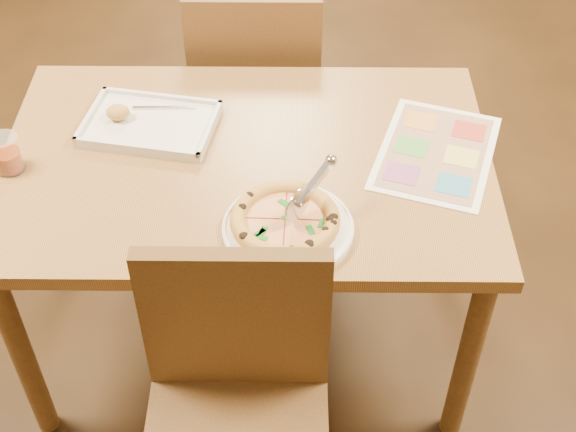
{
  "coord_description": "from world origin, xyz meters",
  "views": [
    {
      "loc": [
        0.13,
        -1.61,
        2.09
      ],
      "look_at": [
        0.11,
        -0.27,
        0.77
      ],
      "focal_mm": 50.0,
      "sensor_mm": 36.0,
      "label": 1
    }
  ],
  "objects_px": {
    "pizza_cutter": "(309,191)",
    "menu": "(436,152)",
    "glass_tumbler": "(7,156)",
    "chair_near": "(236,385)",
    "chair_far": "(256,76)",
    "appetizer_tray": "(148,124)",
    "pizza": "(285,220)",
    "dining_table": "(247,182)",
    "plate": "(288,228)"
  },
  "relations": [
    {
      "from": "menu",
      "to": "glass_tumbler",
      "type": "bearing_deg",
      "value": -176.27
    },
    {
      "from": "glass_tumbler",
      "to": "chair_near",
      "type": "bearing_deg",
      "value": -42.34
    },
    {
      "from": "plate",
      "to": "pizza_cutter",
      "type": "bearing_deg",
      "value": 39.34
    },
    {
      "from": "pizza_cutter",
      "to": "appetizer_tray",
      "type": "distance_m",
      "value": 0.57
    },
    {
      "from": "chair_far",
      "to": "glass_tumbler",
      "type": "distance_m",
      "value": 0.91
    },
    {
      "from": "dining_table",
      "to": "pizza",
      "type": "bearing_deg",
      "value": -67.75
    },
    {
      "from": "pizza_cutter",
      "to": "chair_near",
      "type": "bearing_deg",
      "value": -166.09
    },
    {
      "from": "pizza",
      "to": "appetizer_tray",
      "type": "relative_size",
      "value": 0.68
    },
    {
      "from": "glass_tumbler",
      "to": "pizza_cutter",
      "type": "bearing_deg",
      "value": -13.22
    },
    {
      "from": "chair_far",
      "to": "menu",
      "type": "xyz_separation_m",
      "value": [
        0.51,
        -0.57,
        0.16
      ]
    },
    {
      "from": "menu",
      "to": "chair_far",
      "type": "bearing_deg",
      "value": 131.32
    },
    {
      "from": "chair_far",
      "to": "menu",
      "type": "bearing_deg",
      "value": 131.32
    },
    {
      "from": "pizza",
      "to": "menu",
      "type": "relative_size",
      "value": 0.65
    },
    {
      "from": "plate",
      "to": "glass_tumbler",
      "type": "height_order",
      "value": "glass_tumbler"
    },
    {
      "from": "glass_tumbler",
      "to": "dining_table",
      "type": "bearing_deg",
      "value": 4.29
    },
    {
      "from": "chair_far",
      "to": "appetizer_tray",
      "type": "xyz_separation_m",
      "value": [
        -0.28,
        -0.48,
        0.17
      ]
    },
    {
      "from": "glass_tumbler",
      "to": "menu",
      "type": "xyz_separation_m",
      "value": [
        1.12,
        0.07,
        -0.04
      ]
    },
    {
      "from": "dining_table",
      "to": "appetizer_tray",
      "type": "distance_m",
      "value": 0.32
    },
    {
      "from": "dining_table",
      "to": "menu",
      "type": "xyz_separation_m",
      "value": [
        0.51,
        0.03,
        0.09
      ]
    },
    {
      "from": "chair_near",
      "to": "menu",
      "type": "xyz_separation_m",
      "value": [
        0.51,
        0.63,
        0.16
      ]
    },
    {
      "from": "appetizer_tray",
      "to": "glass_tumbler",
      "type": "relative_size",
      "value": 3.9
    },
    {
      "from": "menu",
      "to": "appetizer_tray",
      "type": "bearing_deg",
      "value": 172.74
    },
    {
      "from": "glass_tumbler",
      "to": "menu",
      "type": "bearing_deg",
      "value": 3.73
    },
    {
      "from": "appetizer_tray",
      "to": "chair_near",
      "type": "bearing_deg",
      "value": -69.27
    },
    {
      "from": "pizza_cutter",
      "to": "menu",
      "type": "relative_size",
      "value": 0.37
    },
    {
      "from": "dining_table",
      "to": "chair_far",
      "type": "distance_m",
      "value": 0.61
    },
    {
      "from": "dining_table",
      "to": "pizza",
      "type": "relative_size",
      "value": 4.92
    },
    {
      "from": "chair_near",
      "to": "appetizer_tray",
      "type": "distance_m",
      "value": 0.8
    },
    {
      "from": "glass_tumbler",
      "to": "pizza",
      "type": "bearing_deg",
      "value": -16.71
    },
    {
      "from": "menu",
      "to": "plate",
      "type": "bearing_deg",
      "value": -143.08
    },
    {
      "from": "pizza",
      "to": "pizza_cutter",
      "type": "xyz_separation_m",
      "value": [
        0.06,
        0.03,
        0.06
      ]
    },
    {
      "from": "chair_far",
      "to": "pizza",
      "type": "bearing_deg",
      "value": 97.05
    },
    {
      "from": "pizza_cutter",
      "to": "menu",
      "type": "distance_m",
      "value": 0.44
    },
    {
      "from": "dining_table",
      "to": "plate",
      "type": "bearing_deg",
      "value": -66.93
    },
    {
      "from": "dining_table",
      "to": "pizza_cutter",
      "type": "bearing_deg",
      "value": -54.44
    },
    {
      "from": "appetizer_tray",
      "to": "menu",
      "type": "bearing_deg",
      "value": -7.26
    },
    {
      "from": "chair_near",
      "to": "pizza",
      "type": "height_order",
      "value": "chair_near"
    },
    {
      "from": "dining_table",
      "to": "menu",
      "type": "bearing_deg",
      "value": 3.05
    },
    {
      "from": "chair_near",
      "to": "chair_far",
      "type": "distance_m",
      "value": 1.2
    },
    {
      "from": "pizza_cutter",
      "to": "appetizer_tray",
      "type": "height_order",
      "value": "pizza_cutter"
    },
    {
      "from": "plate",
      "to": "glass_tumbler",
      "type": "relative_size",
      "value": 3.16
    },
    {
      "from": "appetizer_tray",
      "to": "pizza",
      "type": "bearing_deg",
      "value": -45.38
    },
    {
      "from": "plate",
      "to": "pizza",
      "type": "height_order",
      "value": "pizza"
    },
    {
      "from": "chair_far",
      "to": "plate",
      "type": "bearing_deg",
      "value": 97.46
    },
    {
      "from": "chair_far",
      "to": "pizza_cutter",
      "type": "relative_size",
      "value": 3.18
    },
    {
      "from": "plate",
      "to": "glass_tumbler",
      "type": "xyz_separation_m",
      "value": [
        -0.72,
        0.22,
        0.04
      ]
    },
    {
      "from": "chair_near",
      "to": "chair_far",
      "type": "height_order",
      "value": "same"
    },
    {
      "from": "chair_far",
      "to": "appetizer_tray",
      "type": "height_order",
      "value": "chair_far"
    },
    {
      "from": "menu",
      "to": "pizza_cutter",
      "type": "bearing_deg",
      "value": -143.44
    },
    {
      "from": "plate",
      "to": "glass_tumbler",
      "type": "distance_m",
      "value": 0.76
    }
  ]
}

